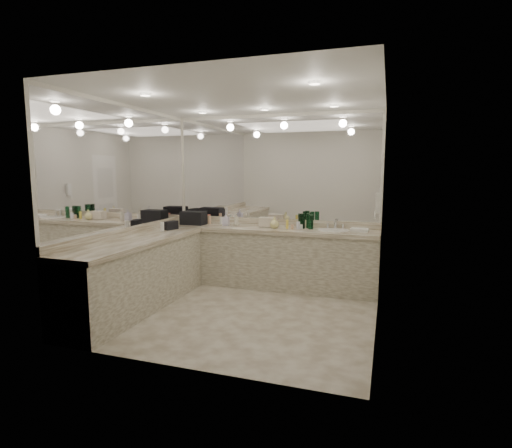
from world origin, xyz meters
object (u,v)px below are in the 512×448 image
(cream_cosmetic_case, at_px, (267,222))
(soap_bottle_c, at_px, (274,222))
(sink, at_px, (333,231))
(soap_bottle_a, at_px, (236,220))
(black_toiletry_bag, at_px, (193,218))
(soap_bottle_b, at_px, (226,219))
(hand_towel, at_px, (359,230))
(wall_phone, at_px, (378,203))

(cream_cosmetic_case, distance_m, soap_bottle_c, 0.16)
(sink, distance_m, soap_bottle_c, 0.86)
(sink, xyz_separation_m, soap_bottle_a, (-1.49, 0.03, 0.10))
(black_toiletry_bag, height_order, cream_cosmetic_case, black_toiletry_bag)
(black_toiletry_bag, bearing_deg, soap_bottle_b, 4.19)
(hand_towel, relative_size, soap_bottle_b, 1.21)
(black_toiletry_bag, bearing_deg, soap_bottle_a, 6.52)
(black_toiletry_bag, height_order, soap_bottle_b, black_toiletry_bag)
(soap_bottle_c, bearing_deg, black_toiletry_bag, -179.91)
(sink, distance_m, hand_towel, 0.36)
(soap_bottle_c, bearing_deg, cream_cosmetic_case, 145.79)
(black_toiletry_bag, relative_size, soap_bottle_a, 1.98)
(wall_phone, bearing_deg, sink, 140.43)
(sink, height_order, soap_bottle_a, soap_bottle_a)
(cream_cosmetic_case, bearing_deg, sink, -3.53)
(black_toiletry_bag, bearing_deg, soap_bottle_c, 0.09)
(hand_towel, bearing_deg, wall_phone, -65.36)
(sink, bearing_deg, hand_towel, 5.95)
(black_toiletry_bag, relative_size, soap_bottle_b, 1.87)
(hand_towel, bearing_deg, cream_cosmetic_case, 179.90)
(hand_towel, distance_m, soap_bottle_c, 1.22)
(soap_bottle_b, relative_size, soap_bottle_c, 1.17)
(soap_bottle_b, bearing_deg, hand_towel, 1.49)
(sink, height_order, wall_phone, wall_phone)
(wall_phone, height_order, hand_towel, wall_phone)
(black_toiletry_bag, bearing_deg, sink, 1.42)
(black_toiletry_bag, xyz_separation_m, cream_cosmetic_case, (1.19, 0.09, -0.04))
(black_toiletry_bag, height_order, hand_towel, black_toiletry_bag)
(sink, bearing_deg, soap_bottle_b, -179.49)
(cream_cosmetic_case, xyz_separation_m, hand_towel, (1.35, -0.00, -0.05))
(hand_towel, height_order, soap_bottle_b, soap_bottle_b)
(hand_towel, xyz_separation_m, soap_bottle_c, (-1.22, -0.09, 0.07))
(soap_bottle_b, bearing_deg, wall_phone, -12.16)
(black_toiletry_bag, bearing_deg, hand_towel, 2.06)
(cream_cosmetic_case, bearing_deg, black_toiletry_bag, -176.73)
(sink, distance_m, black_toiletry_bag, 2.19)
(wall_phone, xyz_separation_m, soap_bottle_c, (-1.46, 0.45, -0.36))
(soap_bottle_a, bearing_deg, soap_bottle_b, -165.79)
(sink, bearing_deg, black_toiletry_bag, -178.58)
(black_toiletry_bag, distance_m, hand_towel, 2.55)
(wall_phone, relative_size, cream_cosmetic_case, 1.01)
(cream_cosmetic_case, height_order, soap_bottle_c, soap_bottle_c)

